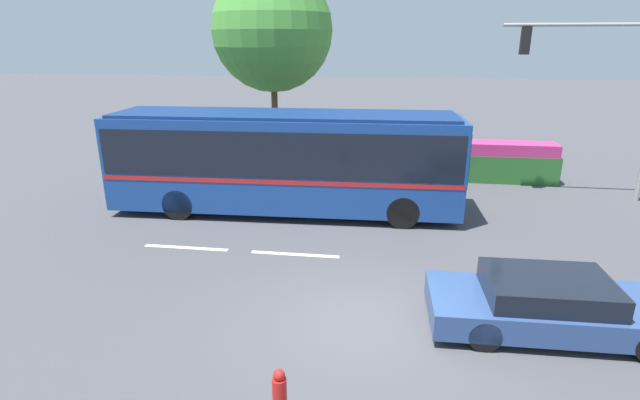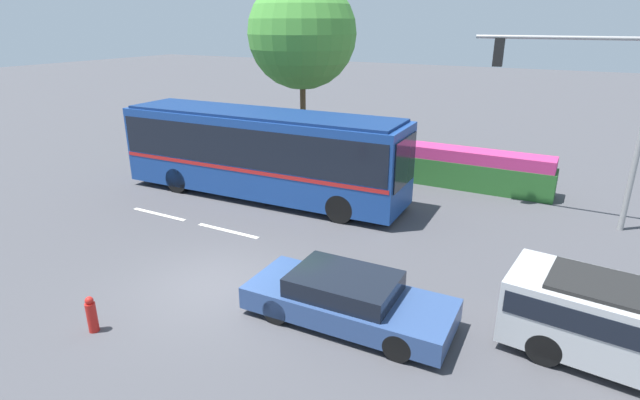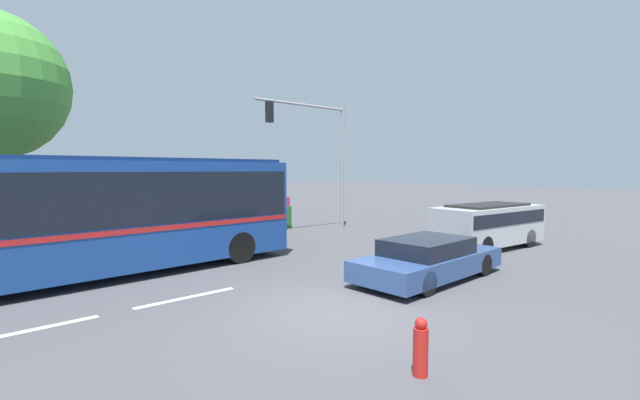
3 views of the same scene
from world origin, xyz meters
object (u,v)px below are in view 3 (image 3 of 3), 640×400
Objects in this scene: sedan_foreground at (428,259)px; traffic_light_pole at (322,144)px; suv_left_lane at (488,222)px; fire_hydrant at (421,348)px; city_bus at (97,210)px.

traffic_light_pole reaches higher than sedan_foreground.
traffic_light_pole reaches higher than suv_left_lane.
traffic_light_pole is (4.28, 9.02, 3.67)m from sedan_foreground.
traffic_light_pole reaches higher than fire_hydrant.
suv_left_lane reaches higher than sedan_foreground.
sedan_foreground is at bearing -44.97° from city_bus.
city_bus is at bearing 14.73° from traffic_light_pole.
suv_left_lane is 11.21m from fire_hydrant.
fire_hydrant is (1.86, -9.23, -1.47)m from city_bus.
city_bus is 9.53m from fire_hydrant.
sedan_foreground is 5.75m from suv_left_lane.
city_bus is 2.30× the size of suv_left_lane.
city_bus is at bearing 135.66° from sedan_foreground.
traffic_light_pole is at bearing 53.28° from fire_hydrant.
suv_left_lane is at bearing 10.39° from sedan_foreground.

